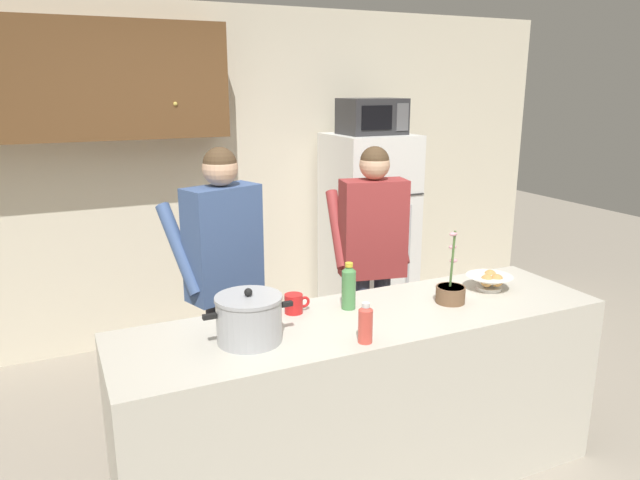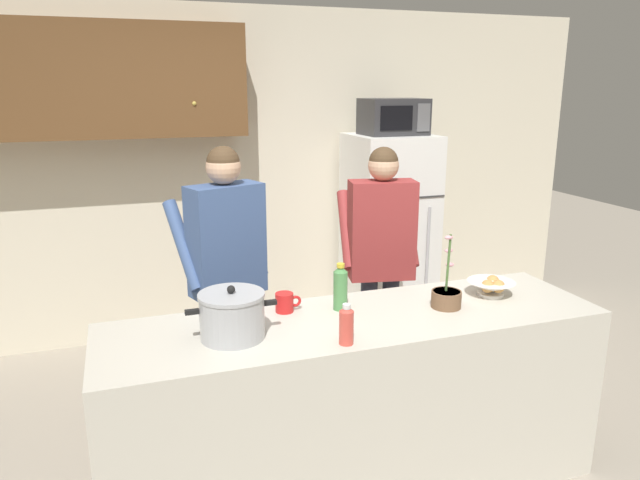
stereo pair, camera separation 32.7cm
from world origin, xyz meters
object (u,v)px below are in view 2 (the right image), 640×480
object	(u,v)px
person_by_sink	(381,243)
potted_orchid	(446,296)
microwave	(393,117)
bread_bowl	(491,287)
coffee_mug	(285,302)
cooking_pot	(232,315)
bottle_near_edge	(346,325)
bottle_mid_counter	(340,287)
refrigerator	(389,234)
person_near_pot	(226,254)

from	to	relation	value
person_by_sink	potted_orchid	size ratio (longest dim) A/B	4.30
microwave	bread_bowl	bearing A→B (deg)	-98.28
microwave	person_by_sink	distance (m)	1.31
coffee_mug	bread_bowl	xyz separation A→B (m)	(1.09, -0.14, 0.00)
cooking_pot	coffee_mug	bearing A→B (deg)	36.42
bottle_near_edge	bottle_mid_counter	distance (m)	0.41
microwave	coffee_mug	distance (m)	2.27
person_by_sink	potted_orchid	world-z (taller)	person_by_sink
coffee_mug	bread_bowl	size ratio (longest dim) A/B	0.52
refrigerator	microwave	size ratio (longest dim) A/B	3.38
microwave	potted_orchid	xyz separation A→B (m)	(-0.57, -1.84, -0.78)
microwave	bottle_mid_counter	distance (m)	2.14
person_by_sink	bottle_mid_counter	bearing A→B (deg)	-126.92
bottle_near_edge	bread_bowl	bearing A→B (deg)	18.12
person_near_pot	person_by_sink	distance (m)	1.01
microwave	coffee_mug	bearing A→B (deg)	-129.56
person_near_pot	person_by_sink	world-z (taller)	person_near_pot
person_by_sink	bread_bowl	size ratio (longest dim) A/B	6.47
person_by_sink	bottle_mid_counter	size ratio (longest dim) A/B	6.86
cooking_pot	bottle_mid_counter	xyz separation A→B (m)	(0.57, 0.16, 0.01)
person_by_sink	microwave	bearing A→B (deg)	61.26
person_near_pot	cooking_pot	size ratio (longest dim) A/B	4.16
microwave	bottle_near_edge	world-z (taller)	microwave
person_near_pot	bottle_near_edge	world-z (taller)	person_near_pot
person_by_sink	bottle_mid_counter	world-z (taller)	person_by_sink
coffee_mug	bottle_mid_counter	distance (m)	0.28
cooking_pot	bottle_near_edge	size ratio (longest dim) A/B	2.21
microwave	person_near_pot	distance (m)	1.95
refrigerator	bread_bowl	distance (m)	1.82
coffee_mug	potted_orchid	world-z (taller)	potted_orchid
potted_orchid	bottle_mid_counter	bearing A→B (deg)	164.29
bottle_mid_counter	bread_bowl	bearing A→B (deg)	-5.39
bread_bowl	bottle_mid_counter	size ratio (longest dim) A/B	1.06
person_by_sink	potted_orchid	bearing A→B (deg)	-93.26
refrigerator	bottle_mid_counter	size ratio (longest dim) A/B	6.79
microwave	person_by_sink	size ratio (longest dim) A/B	0.29
person_near_pot	bread_bowl	size ratio (longest dim) A/B	6.64
cooking_pot	potted_orchid	bearing A→B (deg)	0.97
microwave	bottle_near_edge	distance (m)	2.52
coffee_mug	potted_orchid	distance (m)	0.81
cooking_pot	bottle_mid_counter	size ratio (longest dim) A/B	1.69
bottle_near_edge	potted_orchid	size ratio (longest dim) A/B	0.48
refrigerator	potted_orchid	size ratio (longest dim) A/B	4.26
bottle_near_edge	bottle_mid_counter	size ratio (longest dim) A/B	0.77
potted_orchid	bottle_near_edge	bearing A→B (deg)	-159.10
refrigerator	coffee_mug	bearing A→B (deg)	-129.18
person_near_pot	cooking_pot	bearing A→B (deg)	-98.59
bread_bowl	bottle_near_edge	world-z (taller)	bottle_near_edge
person_by_sink	bottle_near_edge	bearing A→B (deg)	-121.03
refrigerator	bottle_near_edge	xyz separation A→B (m)	(-1.20, -2.11, 0.20)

